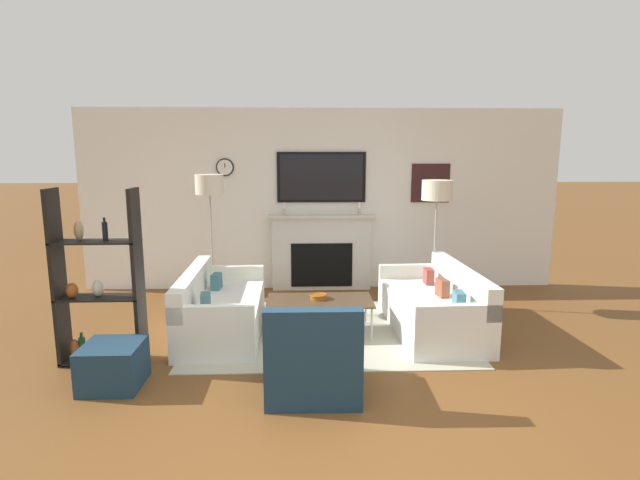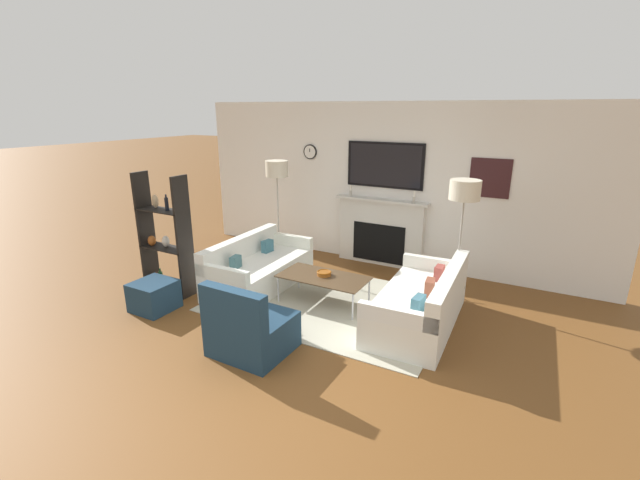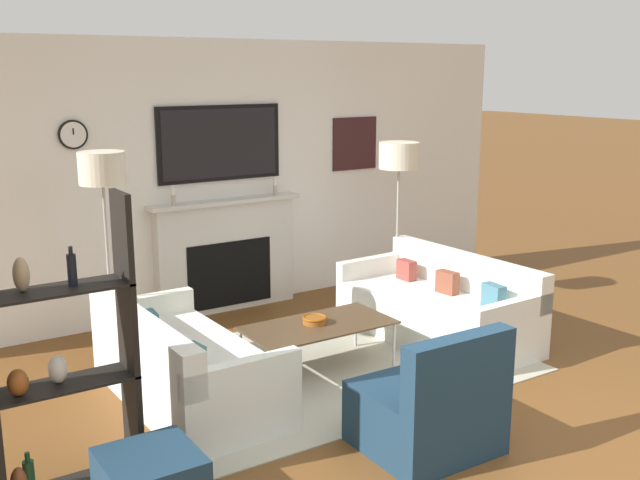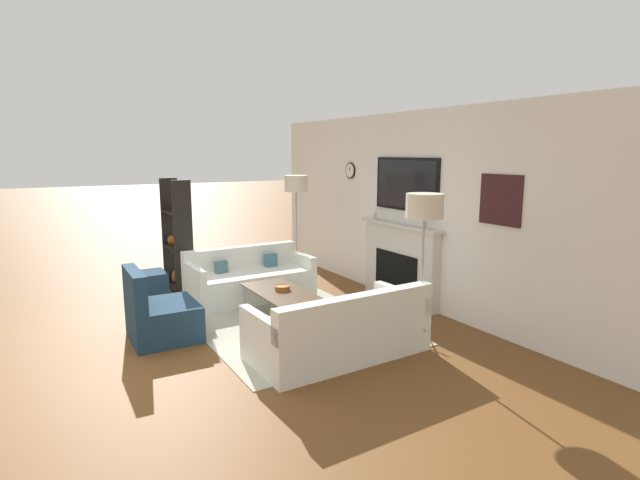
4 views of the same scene
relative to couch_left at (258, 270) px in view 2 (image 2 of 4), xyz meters
name	(u,v)px [view 2 (image 2 of 4)]	position (x,y,z in m)	size (l,w,h in m)	color
ground_plane	(218,397)	(1.25, -2.30, -0.27)	(60.00, 60.00, 0.00)	brown
fireplace_wall	(385,193)	(1.25, 1.92, 0.96)	(7.16, 0.28, 2.70)	white
area_rug	(331,303)	(1.25, 0.00, -0.26)	(3.11, 2.24, 0.01)	#AFAC96
couch_left	(258,270)	(0.00, 0.00, 0.00)	(0.89, 1.81, 0.73)	silver
couch_right	(421,305)	(2.50, 0.00, 0.00)	(0.95, 1.90, 0.75)	silver
armchair	(250,330)	(1.05, -1.53, 0.01)	(0.81, 0.75, 0.85)	#1B3449
coffee_table	(323,278)	(1.15, -0.05, 0.11)	(1.21, 0.62, 0.40)	#4C3823
decorative_bowl	(324,273)	(1.14, -0.01, 0.16)	(0.20, 0.20, 0.06)	#914E18
floor_lamp_left	(277,171)	(-0.23, 0.91, 1.36)	(0.36, 0.36, 1.79)	#9E998E
floor_lamp_right	(465,192)	(2.73, 0.91, 1.28)	(0.40, 0.40, 1.71)	#9E998E
shelf_unit	(164,239)	(-1.05, -0.77, 0.53)	(0.81, 0.28, 1.74)	black
ottoman	(154,296)	(-0.74, -1.31, -0.07)	(0.51, 0.51, 0.39)	#1B3449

